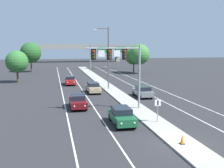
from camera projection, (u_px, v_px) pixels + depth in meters
ground_plane at (183, 144)px, 20.48m from camera, size 260.00×260.00×0.00m
median_island at (123, 98)px, 37.89m from camera, size 2.40×110.00×0.15m
lane_stripe_oncoming_center at (83, 91)px, 43.70m from camera, size 0.14×100.00×0.01m
lane_stripe_receding_center at (140, 89)px, 45.66m from camera, size 0.14×100.00×0.01m
edge_stripe_left at (62, 92)px, 43.01m from camera, size 0.14×100.00×0.01m
edge_stripe_right at (159, 89)px, 46.35m from camera, size 0.14×100.00×0.01m
overhead_signal_mast at (121, 62)px, 30.31m from camera, size 6.16×0.44×7.20m
median_sign_post at (158, 107)px, 25.61m from camera, size 0.60×0.10×2.20m
street_lamp_median at (107, 54)px, 45.07m from camera, size 2.58×0.28×10.00m
car_oncoming_green at (122, 116)px, 25.51m from camera, size 1.86×4.48×1.58m
car_oncoming_darkred at (78, 101)px, 32.12m from camera, size 1.82×4.47×1.58m
car_oncoming_tan at (93, 88)px, 42.40m from camera, size 1.87×4.49×1.58m
car_oncoming_red at (70, 80)px, 51.14m from camera, size 1.87×4.49×1.58m
car_receding_grey at (143, 91)px, 38.91m from camera, size 1.89×4.50×1.58m
traffic_cone_median_nose at (182, 139)px, 20.05m from camera, size 0.36×0.36×0.74m
highway_sign_gantry at (112, 49)px, 82.80m from camera, size 13.28×0.42×7.50m
overpass_bridge at (74, 49)px, 118.76m from camera, size 42.40×6.40×7.65m
tree_far_left_a at (17, 62)px, 53.46m from camera, size 4.34×4.34×6.28m
tree_far_right_b at (134, 55)px, 72.72m from camera, size 4.84×4.84×7.00m
tree_far_left_b at (31, 53)px, 74.27m from camera, size 5.59×5.59×8.09m
tree_far_right_c at (139, 54)px, 69.94m from camera, size 5.24×5.24×7.59m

